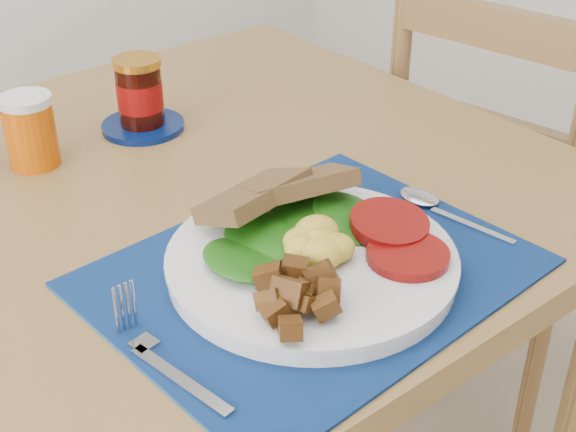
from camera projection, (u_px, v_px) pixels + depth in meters
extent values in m
cube|color=brown|center=(27.00, 254.00, 0.93)|extent=(1.40, 0.90, 0.04)
cylinder|color=brown|center=(263.00, 215.00, 1.73)|extent=(0.06, 0.06, 0.71)
cube|color=brown|center=(508.00, 221.00, 1.60)|extent=(0.44, 0.46, 0.04)
cylinder|color=brown|center=(464.00, 246.00, 1.91)|extent=(0.03, 0.03, 0.39)
cylinder|color=brown|center=(531.00, 383.00, 1.51)|extent=(0.03, 0.03, 0.39)
cylinder|color=brown|center=(384.00, 308.00, 1.71)|extent=(0.03, 0.03, 0.39)
cube|color=brown|center=(494.00, 27.00, 1.27)|extent=(0.09, 0.36, 0.46)
cube|color=black|center=(311.00, 272.00, 0.86)|extent=(0.47, 0.37, 0.00)
cylinder|color=silver|center=(312.00, 263.00, 0.86)|extent=(0.31, 0.31, 0.02)
ellipsoid|color=gold|center=(319.00, 242.00, 0.84)|extent=(0.07, 0.07, 0.04)
cylinder|color=#92050E|center=(398.00, 242.00, 0.86)|extent=(0.09, 0.09, 0.01)
ellipsoid|color=#0D3D07|center=(293.00, 229.00, 0.88)|extent=(0.17, 0.10, 0.02)
cube|color=brown|center=(276.00, 190.00, 0.91)|extent=(0.13, 0.08, 0.04)
cube|color=#B2B5BA|center=(180.00, 380.00, 0.72)|extent=(0.03, 0.13, 0.00)
cube|color=#B2B5BA|center=(133.00, 333.00, 0.77)|extent=(0.03, 0.07, 0.00)
cube|color=#B2B5BA|center=(472.00, 226.00, 0.94)|extent=(0.03, 0.11, 0.00)
ellipsoid|color=#B2B5BA|center=(419.00, 198.00, 0.99)|extent=(0.04, 0.05, 0.00)
cylinder|color=#C95105|center=(31.00, 133.00, 1.06)|extent=(0.07, 0.07, 0.09)
cylinder|color=#04164C|center=(143.00, 126.00, 1.18)|extent=(0.12, 0.12, 0.01)
cylinder|color=black|center=(140.00, 95.00, 1.15)|extent=(0.06, 0.06, 0.09)
cylinder|color=maroon|center=(140.00, 95.00, 1.15)|extent=(0.07, 0.07, 0.04)
cylinder|color=#C48120|center=(136.00, 62.00, 1.12)|extent=(0.07, 0.07, 0.01)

